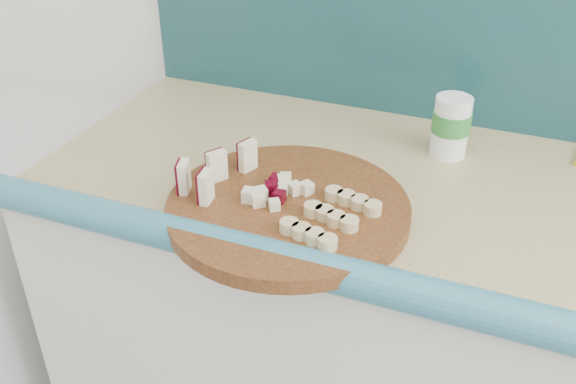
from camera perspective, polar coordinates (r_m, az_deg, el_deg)
The scene contains 5 objects.
cutting_board at distance 1.06m, azimuth 0.00°, elevation -1.49°, with size 0.40×0.40×0.03m, color #401A0D.
apple_wedges at distance 1.10m, azimuth -6.63°, elevation 1.89°, with size 0.10×0.16×0.06m.
apple_chunks at distance 1.06m, azimuth -1.05°, elevation 0.01°, with size 0.07×0.07×0.02m.
banana_slices at distance 1.01m, azimuth 3.86°, elevation -2.16°, with size 0.13×0.17×0.02m.
canister at distance 1.26m, azimuth 14.29°, elevation 5.78°, with size 0.07×0.07×0.12m.
Camera 1 is at (-0.16, 0.50, 1.51)m, focal length 40.00 mm.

